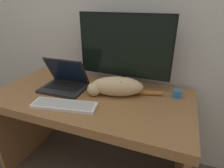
# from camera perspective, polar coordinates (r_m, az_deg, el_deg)

# --- Properties ---
(wall_back) EXTENTS (6.40, 0.06, 2.60)m
(wall_back) POSITION_cam_1_polar(r_m,az_deg,el_deg) (1.58, -0.17, 22.44)
(wall_back) COLOR silver
(wall_back) RESTS_ON ground_plane
(desk) EXTENTS (1.42, 0.71, 0.73)m
(desk) POSITION_cam_1_polar(r_m,az_deg,el_deg) (1.43, -6.15, -8.82)
(desk) COLOR olive
(desk) RESTS_ON ground_plane
(monitor) EXTENTS (0.69, 0.23, 0.55)m
(monitor) POSITION_cam_1_polar(r_m,az_deg,el_deg) (1.37, 3.69, 9.92)
(monitor) COLOR black
(monitor) RESTS_ON desk
(laptop) EXTENTS (0.33, 0.25, 0.24)m
(laptop) POSITION_cam_1_polar(r_m,az_deg,el_deg) (1.46, -14.23, 0.37)
(laptop) COLOR #232326
(laptop) RESTS_ON desk
(external_keyboard) EXTENTS (0.43, 0.19, 0.02)m
(external_keyboard) POSITION_cam_1_polar(r_m,az_deg,el_deg) (1.24, -14.36, -6.25)
(external_keyboard) COLOR white
(external_keyboard) RESTS_ON desk
(cat) EXTENTS (0.51, 0.24, 0.14)m
(cat) POSITION_cam_1_polar(r_m,az_deg,el_deg) (1.31, 1.09, -0.67)
(cat) COLOR #D1B284
(cat) RESTS_ON desk
(small_toy) EXTENTS (0.05, 0.05, 0.05)m
(small_toy) POSITION_cam_1_polar(r_m,az_deg,el_deg) (1.38, 19.23, -2.83)
(small_toy) COLOR #2D6BB7
(small_toy) RESTS_ON desk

